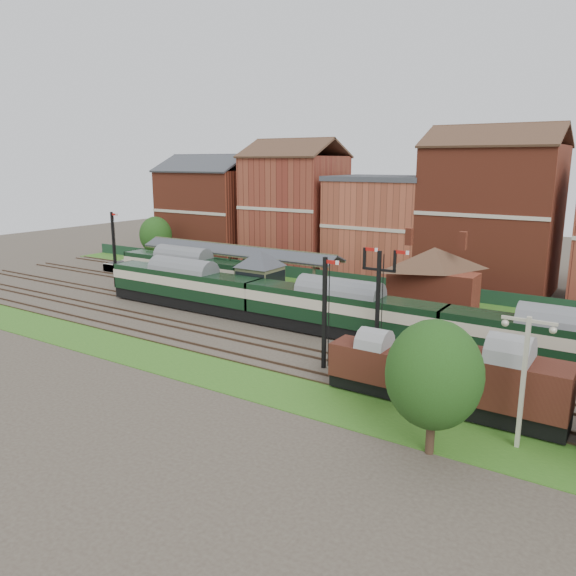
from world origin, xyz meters
The scene contains 20 objects.
ground centered at (0.00, 0.00, 0.00)m, with size 160.00×160.00×0.00m, color #473D33.
grass_back centered at (0.00, 16.00, 0.03)m, with size 90.00×4.50×0.06m, color #2D6619.
grass_front centered at (0.00, -12.00, 0.03)m, with size 90.00×5.00×0.06m, color #2D6619.
fence centered at (0.00, 18.00, 0.75)m, with size 90.00×0.12×1.50m, color #193823.
platform centered at (-5.00, 9.75, 0.50)m, with size 55.00×3.40×1.00m, color #2D2D2D.
signal_box centered at (-3.00, 3.25, 3.19)m, with size 5.40×5.40×6.00m.
brick_hut centered at (5.00, 3.25, 1.20)m, with size 3.20×2.64×2.94m.
station_building centered at (12.00, 9.75, 3.96)m, with size 8.10×8.10×5.90m.
canopy centered at (-11.00, 9.75, 4.58)m, with size 26.00×3.89×4.08m.
semaphore_bracket centered at (12.04, -2.50, 4.63)m, with size 3.60×0.25×8.18m.
semaphore_platform_end centered at (-29.98, 8.00, 4.16)m, with size 1.23×0.25×8.00m.
semaphore_siding centered at (10.02, -7.00, 4.16)m, with size 1.23×0.25×8.00m.
yard_lamp centered at (24.00, -11.50, 3.99)m, with size 2.60×0.22×7.00m.
town_backdrop centered at (-0.18, 25.00, 7.00)m, with size 69.00×10.00×16.00m.
dmu_train centered at (7.46, 0.00, 2.37)m, with size 52.69×2.77×4.05m.
platform_railcar centered at (-16.30, 6.50, 2.30)m, with size 17.04×2.69×3.93m.
goods_van_a centered at (14.76, -9.00, 1.85)m, with size 5.30×2.30×3.21m.
goods_van_b centered at (22.79, -9.00, 2.28)m, with size 6.65×2.88×4.03m.
tree_far centered at (20.42, -14.49, 4.21)m, with size 4.77×4.77×6.96m.
tree_back centered at (-30.89, 16.27, 4.04)m, with size 4.57×4.57×6.68m.
Camera 1 is at (28.58, -39.97, 14.43)m, focal length 35.00 mm.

